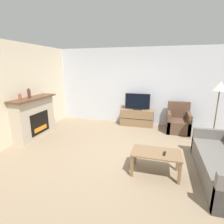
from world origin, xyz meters
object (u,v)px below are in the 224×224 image
object	(u,v)px
remote	(164,154)
floor_lamp	(220,91)
coffee_table	(156,155)
mantel_vase_left	(20,97)
mantel_vase_centre_left	(29,93)
armchair	(178,122)
fireplace	(34,117)
tv	(137,102)
tv_stand	(137,118)

from	to	relation	value
remote	floor_lamp	xyz separation A→B (m)	(1.21, 1.58, 1.02)
coffee_table	floor_lamp	xyz separation A→B (m)	(1.36, 1.54, 1.10)
floor_lamp	mantel_vase_left	bearing A→B (deg)	-168.28
mantel_vase_left	mantel_vase_centre_left	xyz separation A→B (m)	(0.00, 0.35, 0.04)
armchair	fireplace	bearing A→B (deg)	-158.97
floor_lamp	tv	bearing A→B (deg)	148.98
tv	armchair	size ratio (longest dim) A/B	0.92
mantel_vase_left	coffee_table	size ratio (longest dim) A/B	0.20
armchair	remote	world-z (taller)	armchair
tv_stand	floor_lamp	world-z (taller)	floor_lamp
mantel_vase_left	fireplace	bearing A→B (deg)	92.10
tv_stand	fireplace	bearing A→B (deg)	-146.86
mantel_vase_centre_left	coffee_table	bearing A→B (deg)	-13.83
fireplace	armchair	size ratio (longest dim) A/B	1.65
fireplace	mantel_vase_left	size ratio (longest dim) A/B	8.24
fireplace	tv	size ratio (longest dim) A/B	1.80
mantel_vase_centre_left	tv	bearing A→B (deg)	34.90
remote	tv_stand	bearing A→B (deg)	116.84
mantel_vase_left	remote	bearing A→B (deg)	-8.61
remote	armchair	bearing A→B (deg)	89.28
mantel_vase_left	floor_lamp	bearing A→B (deg)	11.72
fireplace	mantel_vase_centre_left	bearing A→B (deg)	-81.66
armchair	floor_lamp	world-z (taller)	floor_lamp
mantel_vase_centre_left	fireplace	bearing A→B (deg)	98.34
mantel_vase_centre_left	coffee_table	size ratio (longest dim) A/B	0.30
mantel_vase_centre_left	armchair	distance (m)	4.61
fireplace	floor_lamp	world-z (taller)	floor_lamp
armchair	coffee_table	xyz separation A→B (m)	(-0.61, -2.59, 0.09)
floor_lamp	armchair	bearing A→B (deg)	125.61
mantel_vase_left	tv_stand	size ratio (longest dim) A/B	0.16
fireplace	tv	world-z (taller)	fireplace
fireplace	mantel_vase_centre_left	size ratio (longest dim) A/B	5.58
tv	remote	distance (m)	3.02
coffee_table	tv	bearing A→B (deg)	105.09
armchair	remote	xyz separation A→B (m)	(-0.46, -2.63, 0.17)
coffee_table	mantel_vase_left	bearing A→B (deg)	171.56
fireplace	armchair	bearing A→B (deg)	21.03
remote	coffee_table	bearing A→B (deg)	176.47
tv_stand	tv	world-z (taller)	tv
mantel_vase_centre_left	remote	xyz separation A→B (m)	(3.70, -0.91, -0.86)
tv_stand	remote	size ratio (longest dim) A/B	7.46
mantel_vase_centre_left	floor_lamp	world-z (taller)	floor_lamp
coffee_table	floor_lamp	distance (m)	2.33
tv	floor_lamp	xyz separation A→B (m)	(2.12, -1.27, 0.64)
mantel_vase_centre_left	remote	bearing A→B (deg)	-13.78
tv	mantel_vase_left	bearing A→B (deg)	-140.58
tv	armchair	world-z (taller)	tv
mantel_vase_left	tv	xyz separation A→B (m)	(2.79, 2.29, -0.44)
floor_lamp	coffee_table	bearing A→B (deg)	-131.35
mantel_vase_left	mantel_vase_centre_left	distance (m)	0.35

